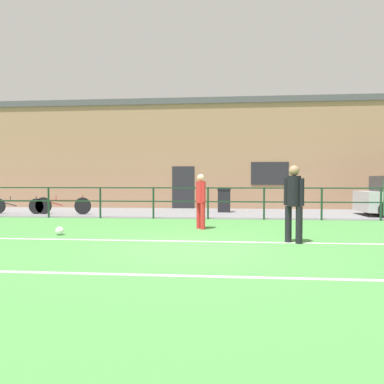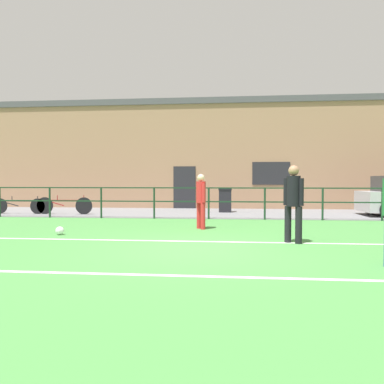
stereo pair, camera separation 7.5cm
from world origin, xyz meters
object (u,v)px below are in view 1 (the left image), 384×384
Objects in this scene: player_goalkeeper at (294,199)px; soccer_ball_match at (60,231)px; bicycle_parked_1 at (63,205)px; player_striker at (201,198)px; trash_bin_0 at (224,200)px; bicycle_parked_0 at (17,206)px.

player_goalkeeper is 5.85m from soccer_ball_match.
player_striker is at bearing -34.03° from bicycle_parked_1.
bicycle_parked_1 reaches higher than soccer_ball_match.
trash_bin_0 is (6.54, 1.68, 0.16)m from bicycle_parked_1.
player_goalkeeper is at bearing -167.80° from player_striker.
player_striker is 7.16m from bicycle_parked_1.
player_goalkeeper is 10.29m from bicycle_parked_1.
soccer_ball_match is 0.21× the size of trash_bin_0.
trash_bin_0 is at bearing 11.20° from bicycle_parked_0.
bicycle_parked_1 is 6.76m from trash_bin_0.
player_striker is at bearing 24.01° from soccer_ball_match.
player_goalkeeper is at bearing -31.74° from bicycle_parked_0.
bicycle_parked_0 is at bearing 180.00° from bicycle_parked_1.
player_striker is 7.41× the size of soccer_ball_match.
player_goalkeeper is 3.18m from player_striker.
trash_bin_0 reaches higher than bicycle_parked_0.
player_striker reaches higher than soccer_ball_match.
player_striker is 0.69× the size of bicycle_parked_0.
player_striker is at bearing -26.88° from bicycle_parked_0.
player_goalkeeper reaches higher than trash_bin_0.
bicycle_parked_0 is at bearing 3.37° from player_goalkeeper.
player_goalkeeper is 1.67× the size of trash_bin_0.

